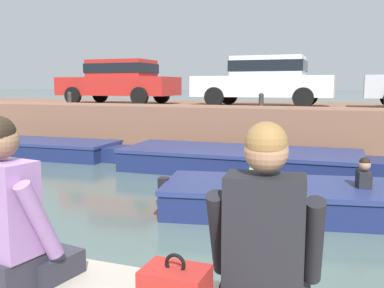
# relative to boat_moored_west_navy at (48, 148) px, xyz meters

# --- Properties ---
(ground_plane) EXTENTS (400.00, 400.00, 0.00)m
(ground_plane) POSITION_rel_boat_moored_west_navy_xyz_m (6.21, -3.25, -0.24)
(ground_plane) COLOR #4C605B
(far_quay_wall) EXTENTS (60.00, 6.00, 1.46)m
(far_quay_wall) POSITION_rel_boat_moored_west_navy_xyz_m (6.21, 4.55, 0.49)
(far_quay_wall) COLOR brown
(far_quay_wall) RESTS_ON ground
(far_wall_coping) EXTENTS (60.00, 0.24, 0.08)m
(far_wall_coping) POSITION_rel_boat_moored_west_navy_xyz_m (6.21, 1.67, 1.26)
(far_wall_coping) COLOR #9F6C52
(far_wall_coping) RESTS_ON far_quay_wall
(boat_moored_west_navy) EXTENTS (5.58, 1.87, 0.48)m
(boat_moored_west_navy) POSITION_rel_boat_moored_west_navy_xyz_m (0.00, 0.00, 0.00)
(boat_moored_west_navy) COLOR navy
(boat_moored_west_navy) RESTS_ON ground
(boat_moored_central_navy) EXTENTS (6.95, 2.33, 0.55)m
(boat_moored_central_navy) POSITION_rel_boat_moored_west_navy_xyz_m (6.23, -0.13, 0.03)
(boat_moored_central_navy) COLOR navy
(boat_moored_central_navy) RESTS_ON ground
(motorboat_passing) EXTENTS (6.05, 2.62, 0.98)m
(motorboat_passing) POSITION_rel_boat_moored_west_navy_xyz_m (8.23, -3.17, 0.01)
(motorboat_passing) COLOR navy
(motorboat_passing) RESTS_ON ground
(car_leftmost_red) EXTENTS (4.22, 1.92, 1.54)m
(car_leftmost_red) POSITION_rel_boat_moored_west_navy_xyz_m (0.66, 3.18, 2.07)
(car_leftmost_red) COLOR #B2231E
(car_leftmost_red) RESTS_ON far_quay_wall
(car_left_inner_white) EXTENTS (4.33, 1.93, 1.54)m
(car_left_inner_white) POSITION_rel_boat_moored_west_navy_xyz_m (5.87, 3.18, 2.07)
(car_left_inner_white) COLOR white
(car_left_inner_white) RESTS_ON far_quay_wall
(mooring_bollard_west) EXTENTS (0.15, 0.15, 0.44)m
(mooring_bollard_west) POSITION_rel_boat_moored_west_navy_xyz_m (-0.48, 1.80, 1.46)
(mooring_bollard_west) COLOR #2D2B28
(mooring_bollard_west) RESTS_ON far_quay_wall
(mooring_bollard_mid) EXTENTS (0.15, 0.15, 0.44)m
(mooring_bollard_mid) POSITION_rel_boat_moored_west_navy_xyz_m (6.05, 1.80, 1.46)
(mooring_bollard_mid) COLOR #2D2B28
(mooring_bollard_mid) RESTS_ON far_quay_wall
(person_seated_right) EXTENTS (0.57, 0.58, 0.97)m
(person_seated_right) POSITION_rel_boat_moored_west_navy_xyz_m (6.79, -8.50, 1.12)
(person_seated_right) COLOR #282833
(person_seated_right) RESTS_ON near_quay
(person_seated_middle) EXTENTS (0.56, 0.56, 0.97)m
(person_seated_middle) POSITION_rel_boat_moored_west_navy_xyz_m (8.17, -8.36, 1.12)
(person_seated_middle) COLOR #282833
(person_seated_middle) RESTS_ON near_quay
(bottle_drink) EXTENTS (0.06, 0.06, 0.20)m
(bottle_drink) POSITION_rel_boat_moored_west_navy_xyz_m (6.83, -8.52, 0.84)
(bottle_drink) COLOR #E07F6B
(bottle_drink) RESTS_ON near_quay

